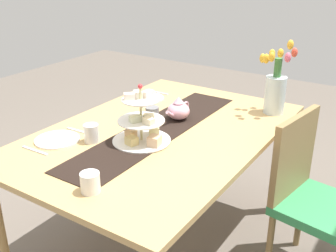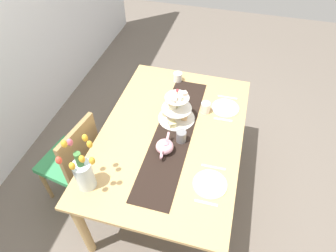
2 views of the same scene
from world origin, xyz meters
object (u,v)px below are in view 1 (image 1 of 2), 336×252
(teapot, at_px, (179,110))
(cream_jug, at_px, (90,183))
(knife_right, at_px, (35,151))
(tiered_cake_stand, at_px, (142,125))
(fork_right, at_px, (78,131))
(dinner_plate_left, at_px, (146,98))
(dinner_plate_right, at_px, (57,140))
(dining_table, at_px, (160,147))
(mug_white_text, at_px, (91,133))
(fork_left, at_px, (159,93))
(tulip_vase, at_px, (275,88))
(knife_left, at_px, (133,105))
(mug_grey, at_px, (152,115))
(chair_left, at_px, (311,193))

(teapot, distance_m, cream_jug, 0.86)
(cream_jug, xyz_separation_m, knife_right, (-0.12, -0.48, -0.04))
(cream_jug, bearing_deg, knife_right, -104.06)
(tiered_cake_stand, xyz_separation_m, fork_right, (0.09, -0.38, -0.09))
(teapot, xyz_separation_m, dinner_plate_left, (-0.20, -0.37, -0.05))
(teapot, relative_size, dinner_plate_right, 1.04)
(dining_table, relative_size, mug_white_text, 17.22)
(fork_left, xyz_separation_m, mug_white_text, (0.84, 0.16, 0.04))
(tiered_cake_stand, xyz_separation_m, dinner_plate_right, (0.23, -0.38, -0.09))
(tulip_vase, bearing_deg, knife_left, -65.40)
(knife_left, bearing_deg, dinner_plate_left, 180.00)
(mug_white_text, bearing_deg, knife_left, -163.80)
(dining_table, xyz_separation_m, mug_grey, (-0.06, -0.09, 0.15))
(knife_right, relative_size, mug_grey, 1.79)
(chair_left, distance_m, tulip_vase, 0.65)
(dining_table, distance_m, knife_left, 0.45)
(fork_left, height_order, mug_grey, mug_grey)
(cream_jug, bearing_deg, knife_left, -151.84)
(tulip_vase, height_order, knife_right, tulip_vase)
(dining_table, xyz_separation_m, knife_left, (-0.24, -0.37, 0.10))
(dining_table, distance_m, tiered_cake_stand, 0.25)
(tulip_vase, bearing_deg, tiered_cake_stand, -28.25)
(mug_grey, xyz_separation_m, mug_white_text, (0.37, -0.12, -0.00))
(chair_left, bearing_deg, mug_white_text, -59.78)
(tulip_vase, bearing_deg, chair_left, 46.36)
(tulip_vase, height_order, fork_right, tulip_vase)
(fork_right, relative_size, mug_white_text, 1.58)
(tiered_cake_stand, xyz_separation_m, mug_white_text, (0.14, -0.22, -0.05))
(cream_jug, distance_m, dinner_plate_right, 0.55)
(dinner_plate_right, relative_size, fork_right, 1.53)
(fork_left, bearing_deg, fork_right, 0.00)
(tulip_vase, relative_size, dinner_plate_left, 1.94)
(cream_jug, height_order, dinner_plate_right, cream_jug)
(tulip_vase, relative_size, dinner_plate_right, 1.94)
(cream_jug, height_order, knife_left, cream_jug)
(knife_right, bearing_deg, fork_left, 180.00)
(chair_left, bearing_deg, tulip_vase, -133.64)
(fork_right, bearing_deg, mug_white_text, 70.22)
(tiered_cake_stand, distance_m, knife_right, 0.54)
(dining_table, bearing_deg, knife_left, -122.97)
(dinner_plate_left, xyz_separation_m, knife_left, (0.15, 0.00, -0.00))
(fork_right, height_order, mug_grey, mug_grey)
(dining_table, bearing_deg, mug_grey, -122.46)
(dinner_plate_left, distance_m, mug_grey, 0.43)
(knife_right, bearing_deg, tiered_cake_stand, 134.80)
(dining_table, xyz_separation_m, cream_jug, (0.66, 0.11, 0.14))
(mug_grey, bearing_deg, dinner_plate_left, -139.55)
(teapot, relative_size, mug_white_text, 2.51)
(teapot, bearing_deg, mug_grey, -35.11)
(tiered_cake_stand, xyz_separation_m, tulip_vase, (-0.77, 0.41, 0.06))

